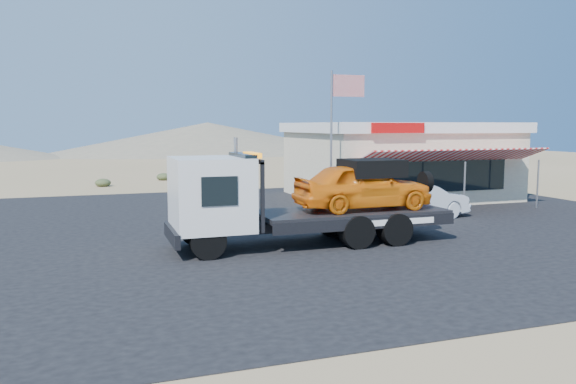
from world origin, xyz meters
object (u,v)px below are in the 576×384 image
Objects in this scene: jerky_store at (398,160)px; flagpole at (336,126)px; white_sedan at (417,201)px; tow_truck at (304,195)px.

flagpole is (-5.57, -4.47, 1.77)m from jerky_store.
white_sedan is 7.29m from jerky_store.
jerky_store is (8.96, 9.65, 0.41)m from tow_truck.
white_sedan is at bearing -113.85° from jerky_store.
flagpole reaches higher than jerky_store.
flagpole is at bearing 56.74° from tow_truck.
tow_truck is 1.96× the size of white_sedan.
tow_truck is at bearing -132.88° from jerky_store.
jerky_store reaches higher than tow_truck.
flagpole is (-2.66, 2.10, 3.00)m from white_sedan.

